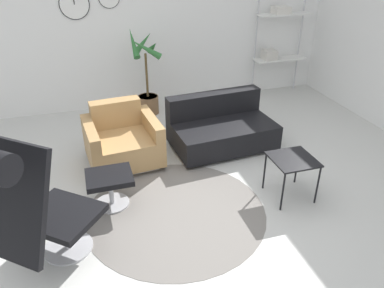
# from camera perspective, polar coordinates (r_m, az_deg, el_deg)

# --- Properties ---
(ground_plane) EXTENTS (12.00, 12.00, 0.00)m
(ground_plane) POSITION_cam_1_polar(r_m,az_deg,el_deg) (4.14, -0.70, -8.24)
(ground_plane) COLOR silver
(wall_back) EXTENTS (12.00, 0.09, 2.80)m
(wall_back) POSITION_cam_1_polar(r_m,az_deg,el_deg) (6.21, -8.66, 18.29)
(wall_back) COLOR white
(wall_back) RESTS_ON ground_plane
(round_rug) EXTENTS (1.87, 1.87, 0.01)m
(round_rug) POSITION_cam_1_polar(r_m,az_deg,el_deg) (3.96, -2.51, -10.27)
(round_rug) COLOR slate
(round_rug) RESTS_ON ground_plane
(lounge_chair) EXTENTS (1.06, 1.11, 1.36)m
(lounge_chair) POSITION_cam_1_polar(r_m,az_deg,el_deg) (3.07, -24.56, -7.45)
(lounge_chair) COLOR #BCBCC1
(lounge_chair) RESTS_ON ground_plane
(ottoman) EXTENTS (0.47, 0.40, 0.37)m
(ottoman) POSITION_cam_1_polar(r_m,az_deg,el_deg) (3.99, -12.41, -5.77)
(ottoman) COLOR #BCBCC1
(ottoman) RESTS_ON ground_plane
(armchair_red) EXTENTS (0.93, 0.88, 0.73)m
(armchair_red) POSITION_cam_1_polar(r_m,az_deg,el_deg) (4.74, -10.55, 0.28)
(armchair_red) COLOR silver
(armchair_red) RESTS_ON ground_plane
(couch_low) EXTENTS (1.39, 0.92, 0.68)m
(couch_low) POSITION_cam_1_polar(r_m,az_deg,el_deg) (5.06, 4.42, 2.28)
(couch_low) COLOR black
(couch_low) RESTS_ON ground_plane
(side_table) EXTENTS (0.45, 0.45, 0.47)m
(side_table) POSITION_cam_1_polar(r_m,az_deg,el_deg) (4.09, 15.08, -2.73)
(side_table) COLOR black
(side_table) RESTS_ON ground_plane
(potted_plant) EXTENTS (0.48, 0.48, 1.36)m
(potted_plant) POSITION_cam_1_polar(r_m,az_deg,el_deg) (6.00, -6.93, 8.88)
(potted_plant) COLOR brown
(potted_plant) RESTS_ON ground_plane
(shelf_unit) EXTENTS (0.93, 0.28, 1.71)m
(shelf_unit) POSITION_cam_1_polar(r_m,az_deg,el_deg) (6.84, 12.94, 15.67)
(shelf_unit) COLOR #BCBCC1
(shelf_unit) RESTS_ON ground_plane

